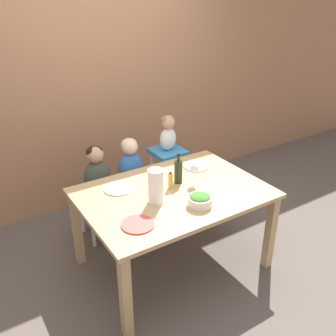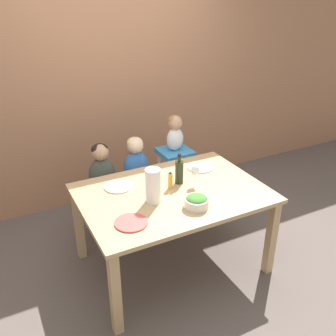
# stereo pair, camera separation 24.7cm
# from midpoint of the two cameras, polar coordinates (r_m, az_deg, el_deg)

# --- Properties ---
(ground_plane) EXTENTS (14.00, 14.00, 0.00)m
(ground_plane) POSITION_cam_midpoint_polar(r_m,az_deg,el_deg) (3.50, 2.70, -14.32)
(ground_plane) COLOR #564C47
(wall_back) EXTENTS (10.00, 0.06, 2.70)m
(wall_back) POSITION_cam_midpoint_polar(r_m,az_deg,el_deg) (4.10, -7.33, 12.94)
(wall_back) COLOR #9E6B4C
(wall_back) RESTS_ON ground_plane
(dining_table) EXTENTS (1.51, 1.06, 0.75)m
(dining_table) POSITION_cam_midpoint_polar(r_m,az_deg,el_deg) (3.12, 2.95, -5.11)
(dining_table) COLOR tan
(dining_table) RESTS_ON ground_plane
(chair_far_left) EXTENTS (0.38, 0.38, 0.47)m
(chair_far_left) POSITION_cam_midpoint_polar(r_m,az_deg,el_deg) (3.72, -7.85, -4.50)
(chair_far_left) COLOR silver
(chair_far_left) RESTS_ON ground_plane
(chair_far_center) EXTENTS (0.38, 0.38, 0.47)m
(chair_far_center) POSITION_cam_midpoint_polar(r_m,az_deg,el_deg) (3.83, -2.89, -3.31)
(chair_far_center) COLOR silver
(chair_far_center) RESTS_ON ground_plane
(chair_right_highchair) EXTENTS (0.32, 0.32, 0.74)m
(chair_right_highchair) POSITION_cam_midpoint_polar(r_m,az_deg,el_deg) (3.92, 2.84, 0.36)
(chair_right_highchair) COLOR silver
(chair_right_highchair) RESTS_ON ground_plane
(person_child_left) EXTENTS (0.26, 0.18, 0.49)m
(person_child_left) POSITION_cam_midpoint_polar(r_m,az_deg,el_deg) (3.56, -8.17, 0.02)
(person_child_left) COLOR #3D4238
(person_child_left) RESTS_ON chair_far_left
(person_child_center) EXTENTS (0.26, 0.18, 0.49)m
(person_child_center) POSITION_cam_midpoint_polar(r_m,az_deg,el_deg) (3.68, -3.01, 1.12)
(person_child_center) COLOR #3366B2
(person_child_center) RESTS_ON chair_far_center
(person_baby_right) EXTENTS (0.18, 0.15, 0.37)m
(person_baby_right) POSITION_cam_midpoint_polar(r_m,az_deg,el_deg) (3.77, 2.96, 5.65)
(person_baby_right) COLOR silver
(person_baby_right) RESTS_ON chair_right_highchair
(wine_bottle) EXTENTS (0.07, 0.07, 0.27)m
(wine_bottle) POSITION_cam_midpoint_polar(r_m,az_deg,el_deg) (3.15, 3.97, -0.57)
(wine_bottle) COLOR #232D19
(wine_bottle) RESTS_ON dining_table
(paper_towel_roll) EXTENTS (0.12, 0.12, 0.28)m
(paper_towel_roll) POSITION_cam_midpoint_polar(r_m,az_deg,el_deg) (2.86, 0.17, -2.78)
(paper_towel_roll) COLOR white
(paper_towel_roll) RESTS_ON dining_table
(wine_glass_near) EXTENTS (0.07, 0.07, 0.19)m
(wine_glass_near) POSITION_cam_midpoint_polar(r_m,az_deg,el_deg) (3.12, 6.44, -0.45)
(wine_glass_near) COLOR white
(wine_glass_near) RESTS_ON dining_table
(salad_bowl_large) EXTENTS (0.19, 0.19, 0.10)m
(salad_bowl_large) POSITION_cam_midpoint_polar(r_m,az_deg,el_deg) (2.86, 6.86, -5.12)
(salad_bowl_large) COLOR silver
(salad_bowl_large) RESTS_ON dining_table
(dinner_plate_front_left) EXTENTS (0.24, 0.24, 0.01)m
(dinner_plate_front_left) POSITION_cam_midpoint_polar(r_m,az_deg,el_deg) (2.68, -2.99, -8.38)
(dinner_plate_front_left) COLOR #D14C47
(dinner_plate_front_left) RESTS_ON dining_table
(dinner_plate_back_left) EXTENTS (0.24, 0.24, 0.01)m
(dinner_plate_back_left) POSITION_cam_midpoint_polar(r_m,az_deg,el_deg) (3.14, -5.34, -2.86)
(dinner_plate_back_left) COLOR silver
(dinner_plate_back_left) RESTS_ON dining_table
(dinner_plate_back_right) EXTENTS (0.24, 0.24, 0.01)m
(dinner_plate_back_right) POSITION_cam_midpoint_polar(r_m,az_deg,el_deg) (3.48, 6.97, 0.06)
(dinner_plate_back_right) COLOR silver
(dinner_plate_back_right) RESTS_ON dining_table
(condiment_bottle_hot_sauce) EXTENTS (0.04, 0.04, 0.16)m
(condiment_bottle_hot_sauce) POSITION_cam_midpoint_polar(r_m,az_deg,el_deg) (3.08, 2.65, -1.95)
(condiment_bottle_hot_sauce) COLOR #BC8E33
(condiment_bottle_hot_sauce) RESTS_ON dining_table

